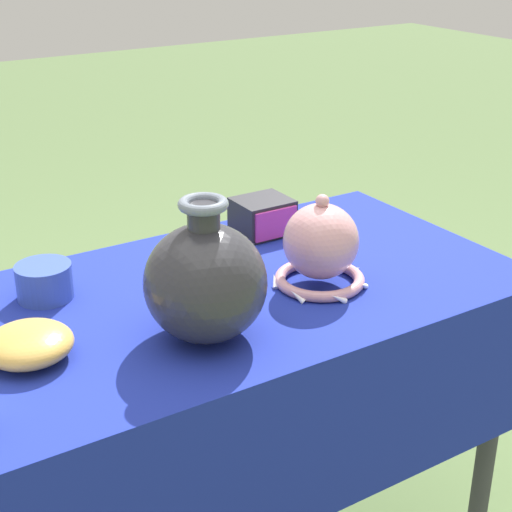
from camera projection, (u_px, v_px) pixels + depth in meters
display_table at (219, 335)px, 1.54m from camera, size 1.23×0.64×0.73m
vase_tall_bulbous at (205, 281)px, 1.32m from camera, size 0.21×0.21×0.25m
vase_dome_bell at (321, 248)px, 1.52m from camera, size 0.19×0.19×0.19m
mosaic_tile_box at (263, 216)px, 1.78m from camera, size 0.12×0.11×0.08m
bowl_shallow_ochre at (29, 344)px, 1.28m from camera, size 0.15×0.15×0.06m
pot_squat_cobalt at (44, 281)px, 1.49m from camera, size 0.11×0.11×0.07m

